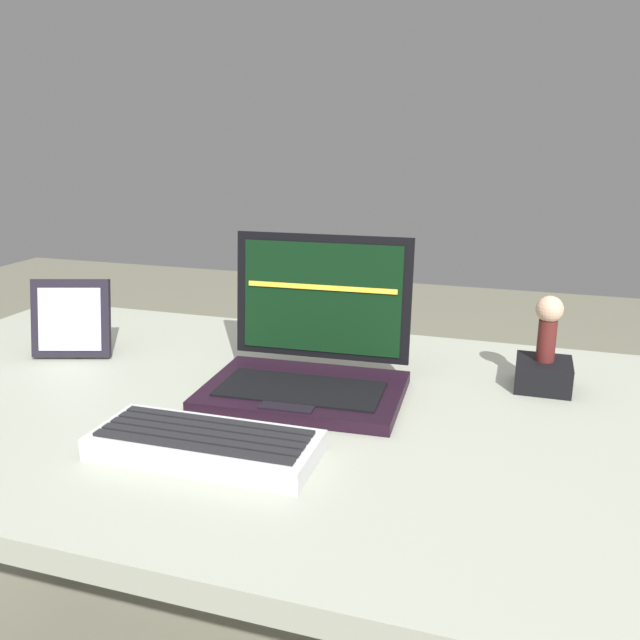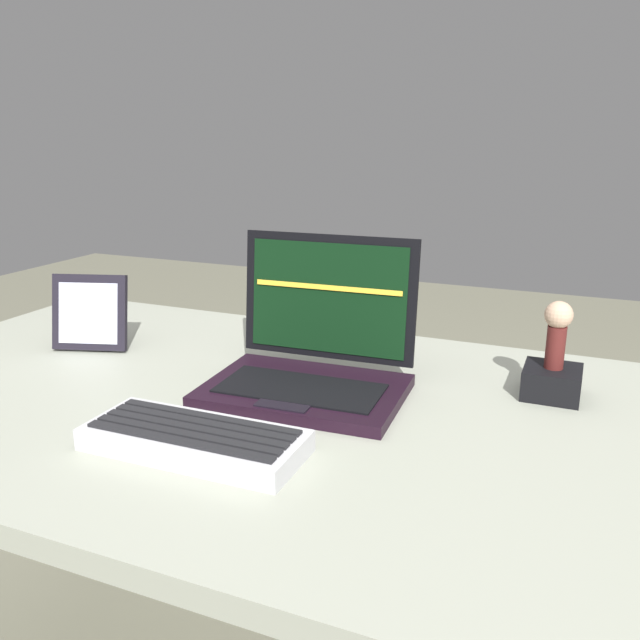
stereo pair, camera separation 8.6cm
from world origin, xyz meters
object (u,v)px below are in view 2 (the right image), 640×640
(external_keyboard, at_px, (195,439))
(figurine_stand, at_px, (552,382))
(figurine, at_px, (557,329))
(laptop_front, at_px, (312,360))
(photo_frame, at_px, (90,313))

(external_keyboard, xyz_separation_m, figurine_stand, (0.42, 0.37, 0.01))
(external_keyboard, distance_m, figurine, 0.57)
(laptop_front, xyz_separation_m, figurine_stand, (0.36, 0.12, -0.03))
(laptop_front, bearing_deg, photo_frame, 177.46)
(photo_frame, xyz_separation_m, figurine_stand, (0.83, 0.10, -0.05))
(laptop_front, distance_m, figurine, 0.38)
(external_keyboard, height_order, figurine, figurine)
(figurine_stand, relative_size, figurine, 0.81)
(laptop_front, relative_size, photo_frame, 2.13)
(laptop_front, xyz_separation_m, external_keyboard, (-0.06, -0.26, -0.03))
(laptop_front, distance_m, photo_frame, 0.47)
(laptop_front, relative_size, figurine_stand, 3.66)
(laptop_front, height_order, external_keyboard, laptop_front)
(external_keyboard, height_order, photo_frame, photo_frame)
(figurine_stand, height_order, figurine, figurine)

